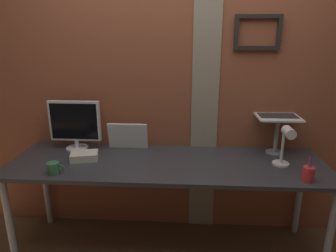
# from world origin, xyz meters

# --- Properties ---
(ground_plane) EXTENTS (6.00, 6.00, 0.00)m
(ground_plane) POSITION_xyz_m (0.00, 0.00, 0.00)
(ground_plane) COLOR brown
(brick_wall_back) EXTENTS (3.46, 0.16, 2.35)m
(brick_wall_back) POSITION_xyz_m (0.00, 0.39, 1.18)
(brick_wall_back) COLOR brown
(brick_wall_back) RESTS_ON ground_plane
(desk) EXTENTS (2.35, 0.69, 0.76)m
(desk) POSITION_xyz_m (-0.05, -0.02, 0.70)
(desk) COLOR #333338
(desk) RESTS_ON ground_plane
(monitor) EXTENTS (0.42, 0.18, 0.41)m
(monitor) POSITION_xyz_m (-0.82, 0.21, 0.99)
(monitor) COLOR white
(monitor) RESTS_ON desk
(laptop_stand) EXTENTS (0.28, 0.22, 0.29)m
(laptop_stand) POSITION_xyz_m (0.80, 0.21, 0.96)
(laptop_stand) COLOR gray
(laptop_stand) RESTS_ON desk
(laptop) EXTENTS (0.33, 0.33, 0.24)m
(laptop) POSITION_xyz_m (0.80, 0.29, 1.12)
(laptop) COLOR white
(laptop) RESTS_ON laptop_stand
(whiteboard_panel) EXTENTS (0.33, 0.06, 0.22)m
(whiteboard_panel) POSITION_xyz_m (-0.39, 0.24, 0.87)
(whiteboard_panel) COLOR white
(whiteboard_panel) RESTS_ON desk
(desk_lamp) EXTENTS (0.12, 0.20, 0.31)m
(desk_lamp) POSITION_xyz_m (0.78, -0.07, 0.96)
(desk_lamp) COLOR white
(desk_lamp) RESTS_ON desk
(pen_cup) EXTENTS (0.07, 0.07, 0.17)m
(pen_cup) POSITION_xyz_m (0.89, -0.26, 0.81)
(pen_cup) COLOR red
(pen_cup) RESTS_ON desk
(coffee_mug) EXTENTS (0.12, 0.08, 0.08)m
(coffee_mug) POSITION_xyz_m (-0.81, -0.26, 0.81)
(coffee_mug) COLOR #33724C
(coffee_mug) RESTS_ON desk
(paper_clutter_stack) EXTENTS (0.23, 0.18, 0.06)m
(paper_clutter_stack) POSITION_xyz_m (-0.68, -0.02, 0.79)
(paper_clutter_stack) COLOR silver
(paper_clutter_stack) RESTS_ON desk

